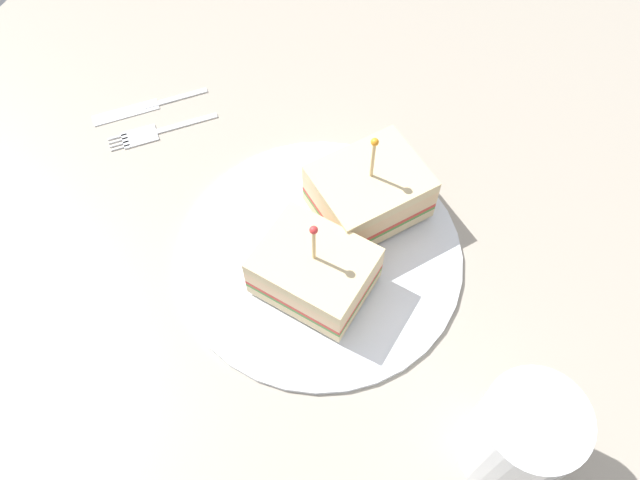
{
  "coord_description": "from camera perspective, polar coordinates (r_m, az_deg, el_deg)",
  "views": [
    {
      "loc": [
        -11.98,
        26.84,
        53.17
      ],
      "look_at": [
        0.0,
        0.0,
        2.98
      ],
      "focal_mm": 36.64,
      "sensor_mm": 36.0,
      "label": 1
    }
  ],
  "objects": [
    {
      "name": "drink_glass",
      "position": [
        0.52,
        16.93,
        -16.25
      ],
      "size": [
        7.39,
        7.39,
        10.04
      ],
      "color": "#B74C33",
      "rests_on": "ground_plane"
    },
    {
      "name": "fork",
      "position": [
        0.71,
        -14.51,
        9.06
      ],
      "size": [
        9.02,
        8.91,
        0.35
      ],
      "color": "silver",
      "rests_on": "ground_plane"
    },
    {
      "name": "sandwich_half_back",
      "position": [
        0.6,
        4.31,
        4.24
      ],
      "size": [
        12.09,
        12.51,
        10.12
      ],
      "color": "beige",
      "rests_on": "plate"
    },
    {
      "name": "sandwich_half_front",
      "position": [
        0.56,
        -0.5,
        -2.69
      ],
      "size": [
        10.25,
        8.63,
        9.5
      ],
      "color": "beige",
      "rests_on": "plate"
    },
    {
      "name": "ground_plane",
      "position": [
        0.62,
        -0.0,
        -1.87
      ],
      "size": [
        97.72,
        97.72,
        2.0
      ],
      "primitive_type": "cube",
      "color": "#9E9384"
    },
    {
      "name": "plate",
      "position": [
        0.6,
        -0.0,
        -1.19
      ],
      "size": [
        26.33,
        26.33,
        0.98
      ],
      "primitive_type": "cylinder",
      "color": "white",
      "rests_on": "ground_plane"
    },
    {
      "name": "knife",
      "position": [
        0.74,
        -15.12,
        11.17
      ],
      "size": [
        9.54,
        9.56,
        0.35
      ],
      "color": "silver",
      "rests_on": "ground_plane"
    }
  ]
}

